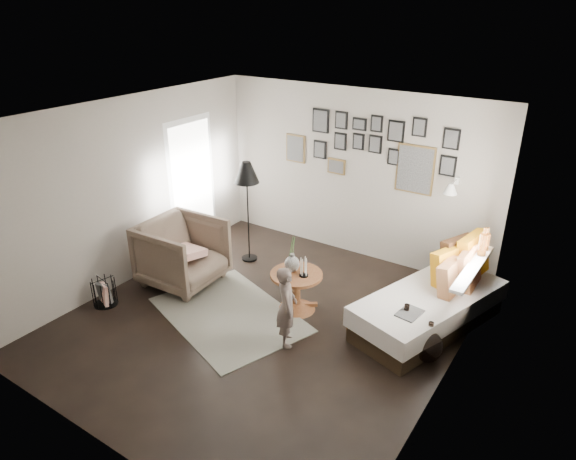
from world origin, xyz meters
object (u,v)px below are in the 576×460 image
Objects in this scene: demijohn_small at (428,346)px; pedestal_table at (296,293)px; armchair at (183,253)px; vase at (292,261)px; child at (287,306)px; magazine_basket at (104,292)px; daybed at (432,301)px; demijohn_large at (404,330)px; floor_lamp at (247,176)px.

pedestal_table is at bearing 177.70° from demijohn_small.
armchair is 3.54m from demijohn_small.
vase is 0.48× the size of child.
magazine_basket is 4.19m from demijohn_small.
daybed is 0.79m from demijohn_small.
vase is 1.62m from demijohn_large.
demijohn_large is at bearing -14.58° from floor_lamp.
daybed is 3.14m from floor_lamp.
demijohn_large is at bearing -81.85° from daybed.
floor_lamp reaches higher than magazine_basket.
vase reaches higher than child.
vase is at bearing -141.05° from daybed.
child reaches higher than pedestal_table.
demijohn_small is (0.33, -0.12, -0.02)m from demijohn_large.
pedestal_table is 0.78m from child.
pedestal_table is 0.67× the size of child.
demijohn_small is (1.81, -0.07, -0.05)m from pedestal_table.
demijohn_small is (3.19, -0.86, -1.18)m from floor_lamp.
daybed is 5.98× the size of magazine_basket.
armchair is 2.03× the size of demijohn_small.
child is (1.68, -1.47, -0.86)m from floor_lamp.
floor_lamp is (-2.96, 0.12, 1.05)m from daybed.
magazine_basket is (-0.81, -2.11, -1.18)m from floor_lamp.
pedestal_table is at bearing -178.15° from demijohn_large.
magazine_basket is 2.59m from child.
child is (0.38, -0.69, -0.18)m from vase.
floor_lamp is at bearing 150.23° from pedestal_table.
magazine_basket is at bearing -147.69° from vase.
armchair is (-1.64, -0.32, -0.21)m from vase.
demijohn_small is 0.50× the size of child.
vase is 1.68m from armchair.
pedestal_table is 0.66× the size of armchair.
floor_lamp is (0.34, 1.09, 0.90)m from armchair.
daybed is (1.58, 0.67, 0.08)m from pedestal_table.
child is at bearing 14.43° from magazine_basket.
armchair is at bearing 43.20° from child.
armchair is 1.85× the size of demijohn_large.
demijohn_large is at bearing 1.85° from pedestal_table.
child is (-1.28, -1.34, 0.18)m from daybed.
demijohn_small is at bearing -19.83° from demijohn_large.
armchair is at bearing -146.12° from daybed.
floor_lamp reaches higher than daybed.
demijohn_small is (3.53, 0.22, -0.28)m from armchair.
floor_lamp is 2.55m from magazine_basket.
demijohn_large is at bearing 20.41° from magazine_basket.
daybed is (1.66, 0.65, -0.36)m from vase.
demijohn_large is 0.55× the size of child.
magazine_basket is (-0.47, -1.02, -0.29)m from armchair.
floor_lamp is 3.12× the size of demijohn_small.
magazine_basket is at bearing 68.27° from child.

